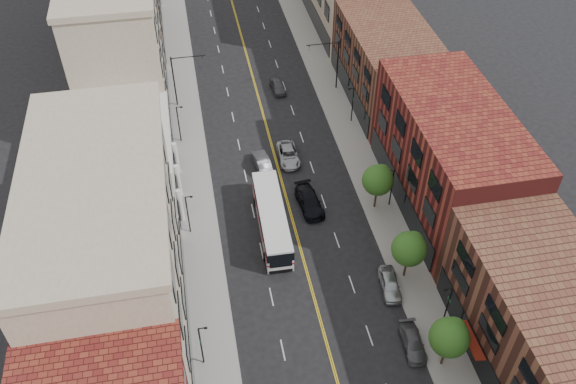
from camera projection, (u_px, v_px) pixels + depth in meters
sidewalk_left at (192, 165)px, 72.74m from camera, size 4.00×110.00×0.15m
sidewalk_right at (354, 146)px, 75.52m from camera, size 4.00×110.00×0.15m
bldg_l_tanoffice at (115, 263)px, 49.85m from camera, size 10.00×22.00×18.00m
bldg_l_white at (127, 169)px, 66.22m from camera, size 10.00×14.00×8.00m
bldg_l_far_a at (120, 50)px, 75.10m from camera, size 10.00×20.00×18.00m
bldg_r_near at (563, 357)px, 47.90m from camera, size 10.00×26.00×10.00m
bldg_r_mid at (449, 157)px, 64.54m from camera, size 10.00×22.00×12.00m
bldg_r_far_a at (388, 64)px, 80.37m from camera, size 10.00×20.00×10.00m
tree_r_1 at (450, 336)px, 50.37m from camera, size 3.40×3.40×5.59m
tree_r_2 at (410, 248)px, 57.59m from camera, size 3.40×3.40×5.59m
tree_r_3 at (379, 179)px, 64.80m from camera, size 3.40×3.40×5.59m
lamp_l_1 at (201, 344)px, 51.17m from camera, size 0.81×0.55×5.05m
lamp_l_2 at (188, 213)px, 62.71m from camera, size 0.81×0.55×5.05m
lamp_l_3 at (179, 122)px, 74.26m from camera, size 0.81×0.55×5.05m
lamp_r_1 at (447, 304)px, 54.21m from camera, size 0.81×0.55×5.05m
lamp_r_2 at (392, 186)px, 65.75m from camera, size 0.81×0.55×5.05m
lamp_r_3 at (352, 103)px, 77.30m from camera, size 0.81×0.55×5.05m
signal_mast_left at (179, 75)px, 78.99m from camera, size 4.49×0.18×7.20m
signal_mast_right at (333, 60)px, 81.84m from camera, size 4.49×0.18×7.20m
city_bus at (272, 218)px, 63.70m from camera, size 3.20×12.31×3.15m
car_parked_mid at (413, 343)px, 53.97m from camera, size 2.07×4.49×1.27m
car_parked_far at (390, 284)px, 58.65m from camera, size 2.22×4.57×1.50m
car_lane_behind at (262, 162)px, 72.17m from camera, size 2.00×4.64×1.49m
car_lane_a at (309, 202)px, 67.05m from camera, size 2.77×5.75×1.62m
car_lane_b at (288, 155)px, 73.18m from camera, size 2.53×5.29×1.46m
car_lane_c at (278, 86)px, 84.20m from camera, size 1.93×4.19×1.39m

